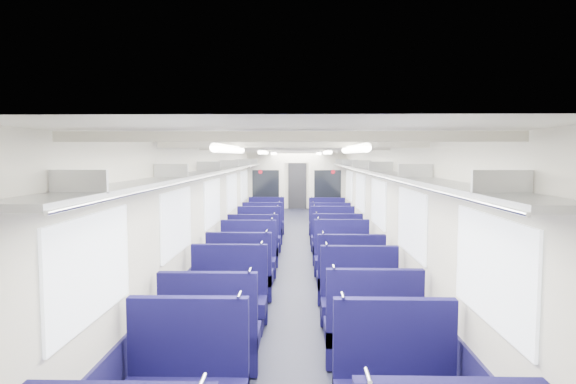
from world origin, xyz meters
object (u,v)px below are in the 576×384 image
Objects in this scene: bulkhead at (297,190)px; seat_19 at (327,225)px; seat_6 at (228,303)px; seat_14 at (259,239)px; seat_4 at (211,339)px; seat_8 at (240,278)px; end_door at (297,185)px; seat_16 at (263,231)px; seat_7 at (360,306)px; seat_17 at (330,232)px; seat_13 at (337,249)px; seat_15 at (333,239)px; seat_18 at (266,224)px; seat_12 at (254,250)px; seat_9 at (350,281)px; seat_10 at (248,262)px; seat_11 at (342,261)px; seat_5 at (372,335)px.

bulkhead reaches higher than seat_19.
seat_6 and seat_14 have the same top height.
seat_4 is 2.40m from seat_8.
end_door is 1.82× the size of seat_14.
end_door is at bearing 84.10° from seat_16.
seat_14 and seat_16 have the same top height.
seat_6 and seat_19 have the same top height.
seat_7 is 1.00× the size of seat_17.
seat_14 is at bearing 148.20° from seat_13.
seat_15 is 2.87m from seat_18.
end_door is at bearing 96.81° from seat_19.
seat_4 is at bearing -95.44° from bulkhead.
seat_12 is (0.00, 3.38, 0.00)m from seat_6.
seat_7 is at bearing -76.76° from seat_18.
seat_18 is at bearing 105.68° from seat_9.
seat_8 is 1.00× the size of seat_10.
seat_7 is 2.48m from seat_11.
seat_4 and seat_16 have the same top height.
seat_12 is 1.00× the size of seat_19.
seat_18 is (0.00, 1.21, 0.00)m from seat_16.
seat_15 is (0.83, -9.16, -0.66)m from end_door.
end_door is at bearing 84.87° from seat_14.
end_door is at bearing 93.73° from seat_9.
end_door is at bearing 86.83° from seat_4.
seat_10 is at bearing 90.00° from seat_8.
seat_11 is 1.00× the size of seat_19.
seat_15 is 2.01m from seat_16.
seat_7 and seat_14 have the same top height.
seat_17 is at bearing 54.46° from seat_12.
seat_14 is (-1.66, 2.15, 0.00)m from seat_11.
seat_9 is at bearing -90.00° from seat_17.
seat_9 is 1.00× the size of seat_11.
seat_4 is 1.00× the size of seat_11.
seat_19 is at bearing 90.00° from seat_15.
seat_8 is at bearing -97.48° from bulkhead.
seat_10 is (-1.66, 3.33, 0.00)m from seat_5.
seat_9 and seat_14 have the same top height.
seat_13 and seat_17 have the same top height.
seat_13 is 1.00× the size of seat_15.
seat_9 and seat_19 have the same top height.
seat_15 is 1.00× the size of seat_16.
seat_7 is 6.07m from seat_16.
seat_17 is (1.66, 2.32, 0.00)m from seat_12.
seat_4 is 7.09m from seat_17.
seat_8 is 5.77m from seat_18.
seat_6 is 6.99m from seat_18.
seat_6 and seat_13 have the same top height.
seat_13 is 1.95m from seat_14.
seat_4 and seat_15 have the same top height.
bulkhead reaches higher than seat_17.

